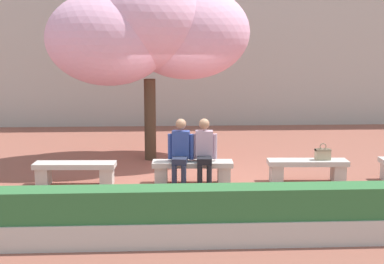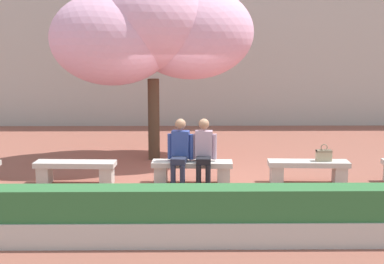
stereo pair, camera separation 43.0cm
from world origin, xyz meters
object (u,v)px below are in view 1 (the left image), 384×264
stone_bench_near_west (75,170)px  person_seated_left (180,150)px  stone_bench_center (193,169)px  stone_bench_near_east (307,167)px  handbag (323,153)px  person_seated_right (204,149)px  cherry_tree_main (149,31)px

stone_bench_near_west → person_seated_left: size_ratio=1.24×
stone_bench_center → person_seated_left: size_ratio=1.24×
stone_bench_near_east → handbag: bearing=-0.1°
stone_bench_near_west → person_seated_right: person_seated_right is taller
stone_bench_center → cherry_tree_main: size_ratio=0.34×
stone_bench_near_west → person_seated_left: 2.10m
stone_bench_near_west → cherry_tree_main: size_ratio=0.34×
stone_bench_center → stone_bench_near_west: bearing=180.0°
stone_bench_near_west → stone_bench_near_east: same height
stone_bench_center → person_seated_right: bearing=-13.4°
person_seated_right → stone_bench_near_east: bearing=1.5°
stone_bench_near_west → person_seated_left: (2.06, -0.05, 0.40)m
stone_bench_near_east → person_seated_right: size_ratio=1.24×
stone_bench_near_east → cherry_tree_main: cherry_tree_main is taller
stone_bench_near_east → handbag: (0.30, -0.00, 0.28)m
stone_bench_near_east → person_seated_right: (-2.07, -0.05, 0.40)m
person_seated_left → handbag: person_seated_left is taller
person_seated_left → person_seated_right: (0.46, -0.00, 0.00)m
stone_bench_center → cherry_tree_main: 3.64m
stone_bench_near_west → handbag: bearing=-0.0°
stone_bench_near_west → handbag: handbag is taller
stone_bench_center → person_seated_left: (-0.24, -0.05, 0.40)m
stone_bench_near_west → stone_bench_center: 2.30m
stone_bench_near_west → stone_bench_center: same height
cherry_tree_main → stone_bench_center: bearing=-68.7°
person_seated_left → cherry_tree_main: size_ratio=0.28×
stone_bench_near_east → person_seated_left: 2.57m
stone_bench_near_west → stone_bench_near_east: bearing=0.0°
cherry_tree_main → person_seated_right: bearing=-64.5°
person_seated_right → handbag: person_seated_right is taller
stone_bench_near_west → stone_bench_center: size_ratio=1.00×
stone_bench_center → cherry_tree_main: bearing=111.3°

